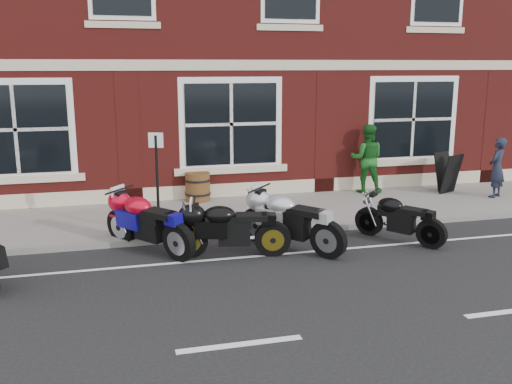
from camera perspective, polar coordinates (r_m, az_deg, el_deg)
The scene contains 12 objects.
ground at distance 10.05m, azimuth -5.45°, elevation -7.25°, with size 80.00×80.00×0.00m, color black.
sidewalk at distance 12.87m, azimuth -7.57°, elevation -2.57°, with size 30.00×3.00×0.12m, color slate.
kerb at distance 11.36m, azimuth -6.59°, elevation -4.60°, with size 30.00×0.16×0.12m, color slate.
moto_sport_red at distance 10.72m, azimuth -10.73°, elevation -2.81°, with size 1.49×1.93×1.04m.
moto_sport_black at distance 10.28m, azimuth -2.74°, elevation -3.49°, with size 2.13×0.57×0.97m.
moto_sport_silver at distance 10.69m, azimuth 3.48°, elevation -2.65°, with size 1.52×1.91×1.04m.
moto_naked_black at distance 11.52m, azimuth 14.05°, elevation -2.39°, with size 1.19×1.66×0.87m.
pedestrian_left at distance 15.57m, azimuth 22.96°, elevation 2.25°, with size 0.55×0.36×1.51m, color black.
pedestrian_right at distance 15.18m, azimuth 11.01°, elevation 3.31°, with size 0.87×0.68×1.79m, color #18541B.
a_board_sign at distance 15.77m, azimuth 18.60°, elevation 1.85°, with size 0.63×0.42×1.04m, color black, non-canonical shape.
barrel_planter at distance 14.10m, azimuth -5.85°, elevation 0.54°, with size 0.64×0.64×0.71m.
parking_sign at distance 11.13m, azimuth -9.85°, elevation 1.48°, with size 0.27×0.12×2.03m.
Camera 1 is at (-1.43, -9.35, 3.40)m, focal length 40.00 mm.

